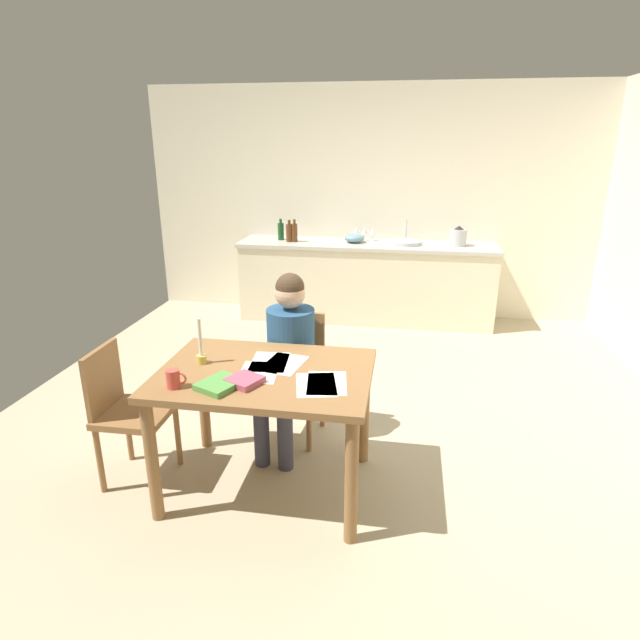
# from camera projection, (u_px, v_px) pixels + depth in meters

# --- Properties ---
(ground_plane) EXTENTS (5.20, 5.20, 0.04)m
(ground_plane) POSITION_uv_depth(u_px,v_px,m) (340.00, 412.00, 4.14)
(ground_plane) COLOR tan
(wall_back) EXTENTS (5.20, 0.12, 2.60)m
(wall_back) POSITION_uv_depth(u_px,v_px,m) (370.00, 203.00, 6.13)
(wall_back) COLOR silver
(wall_back) RESTS_ON ground
(kitchen_counter) EXTENTS (2.89, 0.64, 0.90)m
(kitchen_counter) POSITION_uv_depth(u_px,v_px,m) (366.00, 282.00, 6.07)
(kitchen_counter) COLOR beige
(kitchen_counter) RESTS_ON ground
(dining_table) EXTENTS (1.20, 0.87, 0.77)m
(dining_table) POSITION_uv_depth(u_px,v_px,m) (265.00, 390.00, 3.01)
(dining_table) COLOR olive
(dining_table) RESTS_ON ground
(chair_at_table) EXTENTS (0.44, 0.44, 0.87)m
(chair_at_table) POSITION_uv_depth(u_px,v_px,m) (295.00, 369.00, 3.69)
(chair_at_table) COLOR olive
(chair_at_table) RESTS_ON ground
(person_seated) EXTENTS (0.36, 0.61, 1.19)m
(person_seated) POSITION_uv_depth(u_px,v_px,m) (288.00, 351.00, 3.49)
(person_seated) COLOR navy
(person_seated) RESTS_ON ground
(chair_side_empty) EXTENTS (0.40, 0.40, 0.86)m
(chair_side_empty) POSITION_uv_depth(u_px,v_px,m) (126.00, 408.00, 3.17)
(chair_side_empty) COLOR olive
(chair_side_empty) RESTS_ON ground
(coffee_mug) EXTENTS (0.11, 0.07, 0.10)m
(coffee_mug) POSITION_uv_depth(u_px,v_px,m) (174.00, 379.00, 2.76)
(coffee_mug) COLOR #D84C3F
(coffee_mug) RESTS_ON dining_table
(candlestick) EXTENTS (0.06, 0.06, 0.28)m
(candlestick) POSITION_uv_depth(u_px,v_px,m) (201.00, 351.00, 3.05)
(candlestick) COLOR gold
(candlestick) RESTS_ON dining_table
(book_magazine) EXTENTS (0.26, 0.28, 0.03)m
(book_magazine) POSITION_uv_depth(u_px,v_px,m) (220.00, 384.00, 2.78)
(book_magazine) COLOR #519141
(book_magazine) RESTS_ON dining_table
(book_cookery) EXTENTS (0.22, 0.22, 0.03)m
(book_cookery) POSITION_uv_depth(u_px,v_px,m) (245.00, 381.00, 2.81)
(book_cookery) COLOR #A84B62
(book_cookery) RESTS_ON dining_table
(paper_letter) EXTENTS (0.24, 0.32, 0.00)m
(paper_letter) POSITION_uv_depth(u_px,v_px,m) (259.00, 372.00, 2.95)
(paper_letter) COLOR white
(paper_letter) RESTS_ON dining_table
(paper_bill) EXTENTS (0.27, 0.33, 0.00)m
(paper_bill) POSITION_uv_depth(u_px,v_px,m) (316.00, 385.00, 2.80)
(paper_bill) COLOR white
(paper_bill) RESTS_ON dining_table
(paper_envelope) EXTENTS (0.26, 0.33, 0.00)m
(paper_envelope) POSITION_uv_depth(u_px,v_px,m) (284.00, 364.00, 3.06)
(paper_envelope) COLOR white
(paper_envelope) RESTS_ON dining_table
(paper_receipt) EXTENTS (0.23, 0.31, 0.00)m
(paper_receipt) POSITION_uv_depth(u_px,v_px,m) (269.00, 362.00, 3.09)
(paper_receipt) COLOR white
(paper_receipt) RESTS_ON dining_table
(paper_notice) EXTENTS (0.25, 0.32, 0.00)m
(paper_notice) POSITION_uv_depth(u_px,v_px,m) (327.00, 383.00, 2.82)
(paper_notice) COLOR white
(paper_notice) RESTS_ON dining_table
(sink_unit) EXTENTS (0.36, 0.36, 0.24)m
(sink_unit) POSITION_uv_depth(u_px,v_px,m) (405.00, 242.00, 5.85)
(sink_unit) COLOR #B2B7BC
(sink_unit) RESTS_ON kitchen_counter
(bottle_oil) EXTENTS (0.07, 0.07, 0.24)m
(bottle_oil) POSITION_uv_depth(u_px,v_px,m) (281.00, 231.00, 6.08)
(bottle_oil) COLOR #194C23
(bottle_oil) RESTS_ON kitchen_counter
(bottle_vinegar) EXTENTS (0.07, 0.07, 0.25)m
(bottle_vinegar) POSITION_uv_depth(u_px,v_px,m) (289.00, 232.00, 5.97)
(bottle_vinegar) COLOR #593319
(bottle_vinegar) RESTS_ON kitchen_counter
(bottle_wine_red) EXTENTS (0.07, 0.07, 0.25)m
(bottle_wine_red) POSITION_uv_depth(u_px,v_px,m) (295.00, 232.00, 5.96)
(bottle_wine_red) COLOR #593319
(bottle_wine_red) RESTS_ON kitchen_counter
(mixing_bowl) EXTENTS (0.22, 0.22, 0.10)m
(mixing_bowl) POSITION_uv_depth(u_px,v_px,m) (354.00, 238.00, 5.94)
(mixing_bowl) COLOR #668C99
(mixing_bowl) RESTS_ON kitchen_counter
(stovetop_kettle) EXTENTS (0.18, 0.18, 0.22)m
(stovetop_kettle) POSITION_uv_depth(u_px,v_px,m) (458.00, 237.00, 5.74)
(stovetop_kettle) COLOR #B7BABF
(stovetop_kettle) RESTS_ON kitchen_counter
(wine_glass_near_sink) EXTENTS (0.07, 0.07, 0.15)m
(wine_glass_near_sink) POSITION_uv_depth(u_px,v_px,m) (373.00, 231.00, 6.02)
(wine_glass_near_sink) COLOR silver
(wine_glass_near_sink) RESTS_ON kitchen_counter
(wine_glass_by_kettle) EXTENTS (0.07, 0.07, 0.15)m
(wine_glass_by_kettle) POSITION_uv_depth(u_px,v_px,m) (364.00, 231.00, 6.04)
(wine_glass_by_kettle) COLOR silver
(wine_glass_by_kettle) RESTS_ON kitchen_counter
(wine_glass_back_left) EXTENTS (0.07, 0.07, 0.15)m
(wine_glass_back_left) POSITION_uv_depth(u_px,v_px,m) (356.00, 231.00, 6.05)
(wine_glass_back_left) COLOR silver
(wine_glass_back_left) RESTS_ON kitchen_counter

